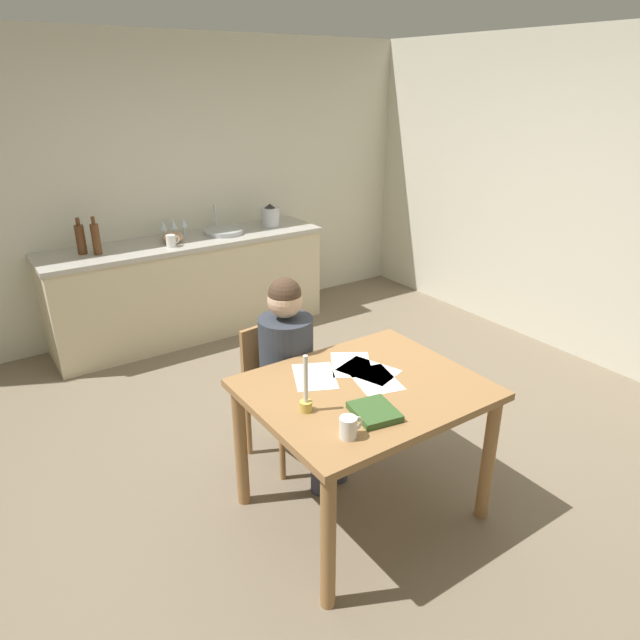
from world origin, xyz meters
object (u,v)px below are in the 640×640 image
object	(u,v)px
wine_glass_back_left	(163,226)
sink_unit	(223,231)
person_seated	(294,365)
candlestick	(306,396)
mixing_bowl	(173,237)
dining_table	(364,406)
coffee_mug	(349,427)
stovetop_kettle	(270,216)
book_magazine	(374,412)
bottle_oil	(81,239)
bottle_vinegar	(96,238)
wine_glass_by_kettle	(173,225)
chair_at_table	(279,386)
wine_glass_near_sink	(183,223)
teacup_on_counter	(171,241)

from	to	relation	value
wine_glass_back_left	sink_unit	bearing A→B (deg)	-15.93
person_seated	candlestick	size ratio (longest dim) A/B	4.14
candlestick	mixing_bowl	distance (m)	2.83
dining_table	wine_glass_back_left	size ratio (longest dim) A/B	7.46
person_seated	coffee_mug	size ratio (longest dim) A/B	10.26
coffee_mug	stovetop_kettle	world-z (taller)	stovetop_kettle
sink_unit	mixing_bowl	size ratio (longest dim) A/B	1.93
coffee_mug	stovetop_kettle	distance (m)	3.39
person_seated	book_magazine	bearing A→B (deg)	-93.93
sink_unit	bottle_oil	world-z (taller)	bottle_oil
person_seated	mixing_bowl	distance (m)	2.22
bottle_vinegar	wine_glass_back_left	world-z (taller)	bottle_vinegar
coffee_mug	wine_glass_by_kettle	bearing A→B (deg)	81.95
dining_table	wine_glass_by_kettle	bearing A→B (deg)	87.56
dining_table	bottle_oil	distance (m)	2.94
sink_unit	wine_glass_back_left	bearing A→B (deg)	164.07
bottle_oil	wine_glass_back_left	world-z (taller)	bottle_oil
coffee_mug	person_seated	bearing A→B (deg)	73.56
book_magazine	sink_unit	world-z (taller)	sink_unit
chair_at_table	stovetop_kettle	bearing A→B (deg)	61.40
person_seated	candlestick	world-z (taller)	person_seated
wine_glass_back_left	chair_at_table	bearing A→B (deg)	-93.20
bottle_oil	wine_glass_near_sink	size ratio (longest dim) A/B	1.93
book_magazine	candlestick	bearing A→B (deg)	149.96
wine_glass_by_kettle	dining_table	bearing A→B (deg)	-92.44
bottle_vinegar	teacup_on_counter	size ratio (longest dim) A/B	2.59
teacup_on_counter	sink_unit	bearing A→B (deg)	15.54
stovetop_kettle	wine_glass_back_left	distance (m)	1.02
chair_at_table	bottle_oil	distance (m)	2.27
book_magazine	sink_unit	xyz separation A→B (m)	(0.67, 3.03, 0.13)
bottle_oil	stovetop_kettle	distance (m)	1.73
coffee_mug	chair_at_table	bearing A→B (deg)	76.75
wine_glass_near_sink	mixing_bowl	bearing A→B (deg)	-135.25
sink_unit	wine_glass_by_kettle	bearing A→B (deg)	160.73
candlestick	sink_unit	xyz separation A→B (m)	(0.92, 2.82, 0.06)
mixing_bowl	teacup_on_counter	xyz separation A→B (m)	(-0.06, -0.13, 0.01)
bottle_vinegar	wine_glass_near_sink	xyz separation A→B (m)	(0.81, 0.19, -0.02)
dining_table	wine_glass_near_sink	bearing A→B (deg)	85.69
coffee_mug	bottle_vinegar	bearing A→B (deg)	94.83
dining_table	candlestick	xyz separation A→B (m)	(-0.37, -0.03, 0.20)
chair_at_table	person_seated	bearing A→B (deg)	-83.13
candlestick	stovetop_kettle	world-z (taller)	stovetop_kettle
person_seated	chair_at_table	bearing A→B (deg)	96.87
person_seated	bottle_vinegar	xyz separation A→B (m)	(-0.52, 2.18, 0.35)
person_seated	bottle_oil	bearing A→B (deg)	105.29
coffee_mug	book_magazine	xyz separation A→B (m)	(0.20, 0.07, -0.03)
stovetop_kettle	wine_glass_near_sink	distance (m)	0.83
wine_glass_near_sink	candlestick	bearing A→B (deg)	-101.34
wine_glass_by_kettle	wine_glass_back_left	bearing A→B (deg)	180.00
bottle_vinegar	stovetop_kettle	xyz separation A→B (m)	(1.63, 0.04, -0.03)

